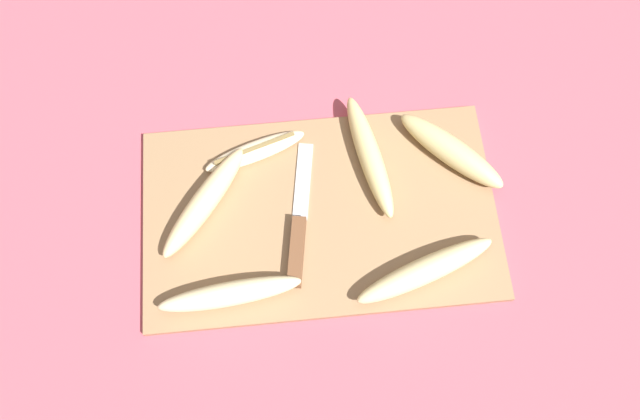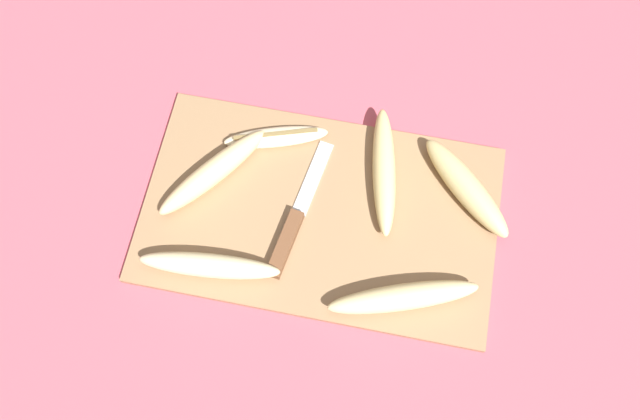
{
  "view_description": "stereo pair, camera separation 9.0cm",
  "coord_description": "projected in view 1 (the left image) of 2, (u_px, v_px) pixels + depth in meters",
  "views": [
    {
      "loc": [
        -0.03,
        -0.31,
        0.86
      ],
      "look_at": [
        0.0,
        0.0,
        0.02
      ],
      "focal_mm": 35.0,
      "sensor_mm": 36.0,
      "label": 1
    },
    {
      "loc": [
        0.06,
        -0.31,
        0.86
      ],
      "look_at": [
        0.0,
        0.0,
        0.02
      ],
      "focal_mm": 35.0,
      "sensor_mm": 36.0,
      "label": 2
    }
  ],
  "objects": [
    {
      "name": "banana_golden_short",
      "position": [
        369.0,
        156.0,
        0.92
      ],
      "size": [
        0.07,
        0.21,
        0.04
      ],
      "rotation": [
        0.0,
        0.0,
        3.32
      ],
      "color": "#EDD689",
      "rests_on": "cutting_board"
    },
    {
      "name": "banana_mellow_near",
      "position": [
        205.0,
        202.0,
        0.89
      ],
      "size": [
        0.15,
        0.18,
        0.04
      ],
      "rotation": [
        0.0,
        0.0,
        5.64
      ],
      "color": "beige",
      "rests_on": "cutting_board"
    },
    {
      "name": "banana_cream_curved",
      "position": [
        230.0,
        294.0,
        0.85
      ],
      "size": [
        0.2,
        0.05,
        0.04
      ],
      "rotation": [
        0.0,
        0.0,
        1.67
      ],
      "color": "beige",
      "rests_on": "cutting_board"
    },
    {
      "name": "ground_plane",
      "position": [
        320.0,
        215.0,
        0.92
      ],
      "size": [
        4.0,
        4.0,
        0.0
      ],
      "primitive_type": "plane",
      "color": "#C65160"
    },
    {
      "name": "banana_spotted_left",
      "position": [
        451.0,
        151.0,
        0.92
      ],
      "size": [
        0.16,
        0.16,
        0.04
      ],
      "rotation": [
        0.0,
        0.0,
        0.79
      ],
      "color": "#DBC684",
      "rests_on": "cutting_board"
    },
    {
      "name": "banana_bright_far",
      "position": [
        255.0,
        151.0,
        0.93
      ],
      "size": [
        0.16,
        0.08,
        0.02
      ],
      "rotation": [
        0.0,
        0.0,
        1.88
      ],
      "color": "beige",
      "rests_on": "cutting_board"
    },
    {
      "name": "cutting_board",
      "position": [
        320.0,
        214.0,
        0.91
      ],
      "size": [
        0.51,
        0.31,
        0.01
      ],
      "color": "#997551",
      "rests_on": "ground_plane"
    },
    {
      "name": "banana_ripe_center",
      "position": [
        425.0,
        270.0,
        0.86
      ],
      "size": [
        0.21,
        0.1,
        0.04
      ],
      "rotation": [
        0.0,
        0.0,
        1.9
      ],
      "color": "beige",
      "rests_on": "cutting_board"
    },
    {
      "name": "knife",
      "position": [
        298.0,
        238.0,
        0.89
      ],
      "size": [
        0.06,
        0.22,
        0.02
      ],
      "rotation": [
        0.0,
        0.0,
        -0.16
      ],
      "color": "brown",
      "rests_on": "cutting_board"
    }
  ]
}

